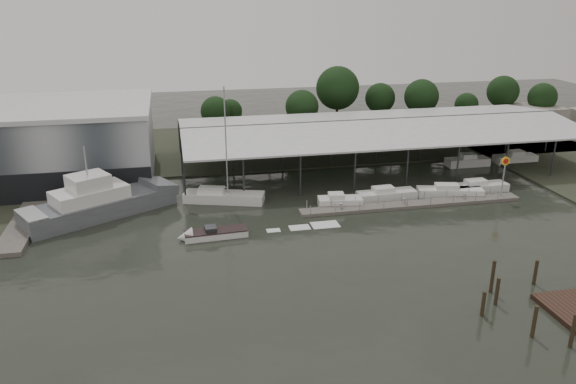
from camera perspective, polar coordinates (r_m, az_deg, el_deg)
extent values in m
plane|color=#252A22|center=(56.82, 2.56, -6.14)|extent=(200.00, 200.00, 0.00)
cube|color=#313729|center=(95.61, -3.69, 4.75)|extent=(140.00, 30.00, 0.30)
cube|color=#A5AAB0|center=(83.24, -21.98, 4.55)|extent=(24.00, 20.00, 10.00)
cube|color=black|center=(74.57, -22.87, 0.35)|extent=(24.00, 0.30, 4.00)
cube|color=silver|center=(82.16, -22.44, 8.05)|extent=(24.50, 20.50, 0.60)
cube|color=#2D2E32|center=(84.99, 9.14, 7.26)|extent=(58.00, 0.40, 0.30)
cylinder|color=#2D2E32|center=(69.54, -10.45, 0.94)|extent=(0.24, 0.24, 5.50)
cylinder|color=#2D2E32|center=(91.64, -10.97, 5.48)|extent=(0.24, 0.24, 5.50)
cylinder|color=#2D2E32|center=(108.98, 21.35, 6.74)|extent=(0.24, 0.24, 5.50)
cube|color=#67625B|center=(70.12, -25.10, -2.69)|extent=(3.00, 18.00, 0.50)
cube|color=#67625B|center=(70.16, 12.47, -1.25)|extent=(28.00, 2.00, 0.40)
cylinder|color=#979A9C|center=(65.03, 2.30, -1.91)|extent=(0.10, 0.10, 1.20)
cylinder|color=#979A9C|center=(76.80, 21.13, 0.18)|extent=(0.10, 0.10, 1.20)
cube|color=#979A9C|center=(69.59, 11.75, -0.93)|extent=(0.30, 0.30, 0.70)
cylinder|color=#979A9C|center=(75.04, 21.00, 1.12)|extent=(0.16, 0.16, 5.00)
cylinder|color=yellow|center=(74.33, 21.23, 2.95)|extent=(1.10, 0.12, 1.10)
cylinder|color=red|center=(74.28, 21.26, 2.93)|extent=(0.70, 0.05, 0.70)
cube|color=gray|center=(118.59, 23.58, 7.04)|extent=(10.00, 8.00, 4.00)
cube|color=slate|center=(69.10, -18.52, -1.55)|extent=(17.60, 13.08, 2.40)
cube|color=slate|center=(71.85, -13.06, 0.64)|extent=(5.29, 5.84, 1.83)
cube|color=silver|center=(68.13, -19.48, -0.35)|extent=(9.18, 7.72, 1.80)
cube|color=silver|center=(67.60, -19.64, 1.01)|extent=(5.41, 5.19, 1.61)
cylinder|color=#979A9C|center=(66.91, -19.87, 2.95)|extent=(0.18, 0.18, 3.50)
cube|color=#979A9C|center=(66.31, -24.65, -2.05)|extent=(4.23, 5.23, 0.15)
cube|color=silver|center=(70.27, -6.51, -0.60)|extent=(10.23, 5.48, 1.40)
cube|color=silver|center=(70.30, -7.80, 0.13)|extent=(3.57, 2.67, 0.80)
cylinder|color=#979A9C|center=(68.00, -6.33, 5.09)|extent=(0.16, 0.16, 13.30)
cylinder|color=#979A9C|center=(70.07, -7.58, 0.51)|extent=(3.37, 1.18, 0.12)
cube|color=silver|center=(60.51, -7.34, -4.25)|extent=(6.78, 2.41, 0.90)
cone|color=silver|center=(60.21, -10.43, -4.55)|extent=(1.72, 2.09, 2.00)
cube|color=black|center=(60.35, -7.36, -3.90)|extent=(6.79, 2.47, 0.12)
cube|color=#2D2E32|center=(60.19, -7.87, -3.73)|extent=(1.28, 1.47, 0.50)
cube|color=silver|center=(61.71, -1.49, -3.92)|extent=(2.30, 1.50, 0.04)
cube|color=silver|center=(62.43, 1.18, -3.63)|extent=(3.10, 2.00, 0.04)
cube|color=silver|center=(63.29, 3.79, -3.33)|extent=(3.90, 2.50, 0.04)
cube|color=silver|center=(68.79, 5.29, -1.01)|extent=(5.56, 2.91, 1.10)
cube|color=silver|center=(68.37, 4.91, -0.41)|extent=(2.06, 1.85, 0.70)
cube|color=silver|center=(71.81, 9.98, -0.33)|extent=(7.64, 2.54, 1.10)
cube|color=silver|center=(71.36, 9.65, 0.25)|extent=(2.71, 1.73, 0.70)
cube|color=silver|center=(74.66, 16.11, -0.04)|extent=(8.51, 4.05, 1.10)
cube|color=silver|center=(74.18, 15.82, 0.52)|extent=(3.17, 2.23, 0.70)
cube|color=silver|center=(77.52, 18.80, 0.41)|extent=(7.72, 2.37, 1.10)
cube|color=silver|center=(77.03, 18.54, 0.94)|extent=(2.72, 1.66, 0.70)
cylinder|color=#382D1C|center=(50.63, 20.43, -9.73)|extent=(0.32, 0.32, 3.09)
cylinder|color=#382D1C|center=(47.23, 26.92, -12.79)|extent=(0.32, 0.32, 3.36)
cylinder|color=#382D1C|center=(48.74, 19.18, -10.97)|extent=(0.32, 0.32, 2.78)
cylinder|color=#382D1C|center=(52.30, 20.03, -8.35)|extent=(0.32, 0.32, 3.63)
cylinder|color=#382D1C|center=(55.21, 23.80, -7.75)|extent=(0.32, 0.32, 2.95)
cylinder|color=#382D1C|center=(47.28, 23.69, -12.28)|extent=(0.32, 0.32, 3.28)
cylinder|color=#322316|center=(99.55, -7.29, 6.27)|extent=(0.50, 0.50, 3.68)
sphere|color=#1C3917|center=(98.84, -7.38, 8.14)|extent=(5.16, 5.16, 5.16)
cylinder|color=#322316|center=(103.16, -5.84, 6.64)|extent=(0.50, 0.50, 3.11)
sphere|color=#1C3917|center=(102.56, -5.90, 8.17)|extent=(4.35, 4.35, 4.35)
cylinder|color=#322316|center=(99.45, 1.41, 6.55)|extent=(0.50, 0.50, 4.15)
sphere|color=#1C3917|center=(98.66, 1.43, 8.66)|extent=(5.81, 5.81, 5.81)
cylinder|color=#322316|center=(106.20, 4.98, 7.76)|extent=(0.50, 0.50, 5.68)
sphere|color=#1C3917|center=(105.26, 5.06, 10.48)|extent=(7.95, 7.95, 7.95)
cylinder|color=#322316|center=(109.73, 9.23, 7.53)|extent=(0.50, 0.50, 4.05)
sphere|color=#1C3917|center=(109.03, 9.34, 9.40)|extent=(5.67, 5.67, 5.67)
cylinder|color=#322316|center=(109.02, 13.23, 7.32)|extent=(0.50, 0.50, 4.54)
sphere|color=#1C3917|center=(108.25, 13.40, 9.43)|extent=(6.36, 6.36, 6.36)
cylinder|color=#322316|center=(113.55, 17.53, 7.06)|extent=(0.50, 0.50, 3.16)
sphere|color=#1C3917|center=(113.01, 17.67, 8.46)|extent=(4.43, 4.43, 4.43)
cylinder|color=#322316|center=(120.22, 20.76, 7.66)|extent=(0.50, 0.50, 4.40)
sphere|color=#1C3917|center=(119.54, 21.00, 9.51)|extent=(6.16, 6.16, 6.16)
cylinder|color=#322316|center=(120.78, 24.20, 7.14)|extent=(0.50, 0.50, 3.90)
sphere|color=#1C3917|center=(120.17, 24.44, 8.76)|extent=(5.46, 5.46, 5.46)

